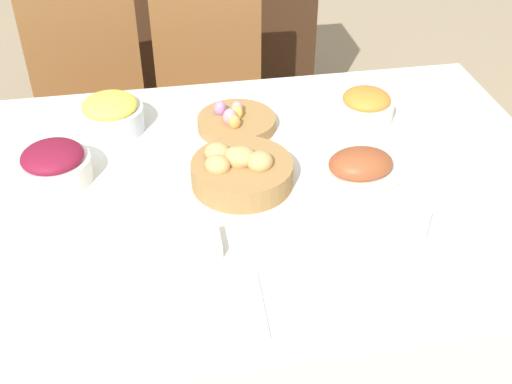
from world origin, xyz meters
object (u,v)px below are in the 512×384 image
(drinking_cup, at_px, (415,222))
(butter_dish, at_px, (192,245))
(carrot_bowl, at_px, (366,105))
(knife, at_px, (396,286))
(fork, at_px, (261,303))
(chair_far_center, at_px, (213,104))
(spoon, at_px, (409,284))
(chair_far_left, at_px, (94,114))
(ham_platter, at_px, (361,166))
(egg_basket, at_px, (236,122))
(beet_salad_bowl, at_px, (54,164))
(dinner_plate, at_px, (330,293))
(bread_basket, at_px, (241,170))
(pineapple_bowl, at_px, (111,114))
(sideboard, at_px, (175,38))

(drinking_cup, relative_size, butter_dish, 0.58)
(carrot_bowl, height_order, knife, carrot_bowl)
(knife, height_order, drinking_cup, drinking_cup)
(fork, bearing_deg, butter_dish, 124.92)
(chair_far_center, bearing_deg, spoon, -77.39)
(chair_far_left, relative_size, spoon, 5.14)
(ham_platter, xyz_separation_m, fork, (-0.34, -0.41, -0.02))
(knife, bearing_deg, egg_basket, 110.83)
(chair_far_center, bearing_deg, drinking_cup, -72.75)
(knife, relative_size, spoon, 1.00)
(beet_salad_bowl, distance_m, knife, 0.90)
(fork, relative_size, knife, 1.00)
(dinner_plate, bearing_deg, bread_basket, 105.91)
(bread_basket, height_order, knife, bread_basket)
(dinner_plate, relative_size, spoon, 1.27)
(fork, bearing_deg, pineapple_bowl, 113.71)
(sideboard, height_order, knife, sideboard)
(knife, xyz_separation_m, drinking_cup, (0.10, 0.15, 0.04))
(chair_far_center, relative_size, dinner_plate, 4.03)
(sideboard, height_order, dinner_plate, sideboard)
(sideboard, height_order, carrot_bowl, sideboard)
(egg_basket, height_order, knife, egg_basket)
(sideboard, xyz_separation_m, pineapple_bowl, (-0.25, -1.28, 0.34))
(carrot_bowl, bearing_deg, bread_basket, -147.71)
(bread_basket, relative_size, knife, 1.38)
(egg_basket, relative_size, beet_salad_bowl, 1.21)
(chair_far_left, bearing_deg, bread_basket, -70.35)
(beet_salad_bowl, bearing_deg, fork, -49.67)
(egg_basket, height_order, spoon, egg_basket)
(carrot_bowl, bearing_deg, fork, -122.65)
(knife, bearing_deg, ham_platter, 85.05)
(pineapple_bowl, xyz_separation_m, drinking_cup, (0.69, -0.60, -0.01))
(chair_far_center, height_order, spoon, chair_far_center)
(chair_far_left, distance_m, butter_dish, 1.18)
(drinking_cup, bearing_deg, beet_salad_bowl, 156.07)
(bread_basket, height_order, pineapple_bowl, pineapple_bowl)
(chair_far_left, bearing_deg, carrot_bowl, -42.56)
(chair_far_left, relative_size, pineapple_bowl, 5.22)
(dinner_plate, bearing_deg, butter_dish, 144.83)
(dinner_plate, bearing_deg, knife, 0.00)
(bread_basket, xyz_separation_m, egg_basket, (0.03, 0.27, -0.02))
(knife, xyz_separation_m, spoon, (0.03, 0.00, 0.00))
(beet_salad_bowl, height_order, fork, beet_salad_bowl)
(chair_far_center, bearing_deg, pineapple_bowl, -121.54)
(chair_far_center, distance_m, ham_platter, 0.98)
(chair_far_left, xyz_separation_m, dinner_plate, (0.55, -1.30, 0.26))
(egg_basket, xyz_separation_m, ham_platter, (0.29, -0.28, 0.00))
(egg_basket, relative_size, butter_dish, 1.75)
(spoon, height_order, butter_dish, butter_dish)
(chair_far_center, distance_m, fork, 1.33)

